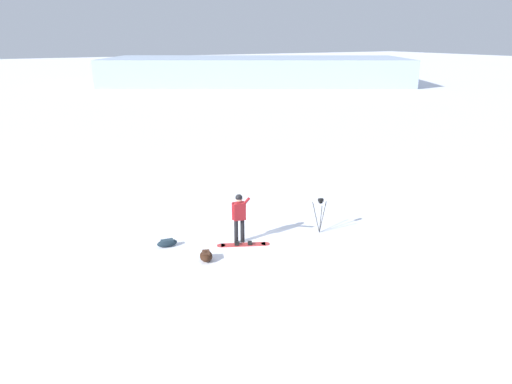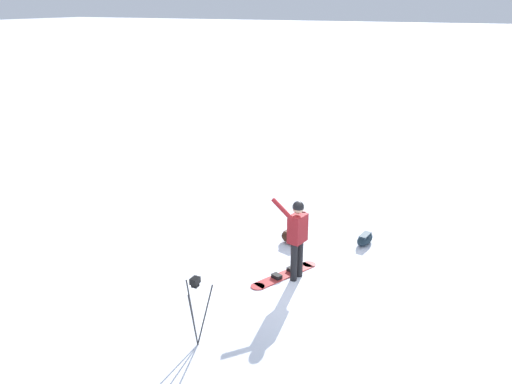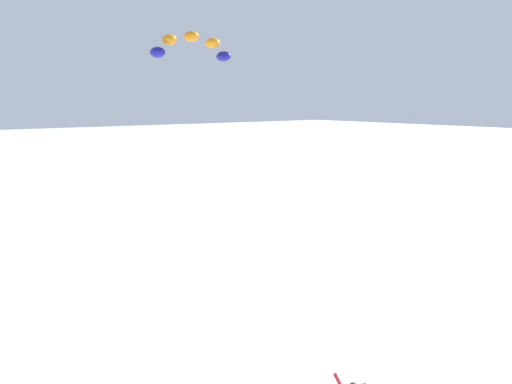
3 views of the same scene
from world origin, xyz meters
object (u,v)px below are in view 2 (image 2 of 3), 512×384
snowboard (284,274)px  camera_tripod (196,297)px  gear_bag_large (292,237)px  gear_bag_small (365,239)px  snowboarder (297,232)px

snowboard → camera_tripod: 3.01m
snowboard → gear_bag_large: size_ratio=2.42×
gear_bag_small → camera_tripod: bearing=74.5°
snowboard → gear_bag_small: gear_bag_small is taller
snowboarder → gear_bag_large: size_ratio=2.55×
snowboarder → camera_tripod: (0.59, 2.87, -0.13)m
camera_tripod → gear_bag_large: bearing=-88.2°
snowboard → gear_bag_small: size_ratio=2.37×
gear_bag_large → gear_bag_small: size_ratio=0.98×
snowboarder → snowboard: size_ratio=1.05×
snowboarder → camera_tripod: snowboarder is taller
camera_tripod → gear_bag_small: camera_tripod is taller
snowboarder → snowboard: (0.25, 0.02, -1.02)m
gear_bag_large → camera_tripod: (-0.14, 4.39, 0.75)m
snowboarder → gear_bag_large: snowboarder is taller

